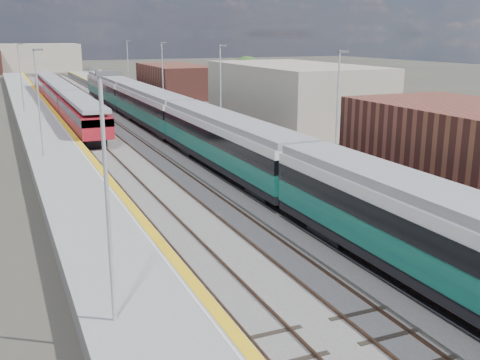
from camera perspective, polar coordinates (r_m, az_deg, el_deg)
ground at (r=59.85m, az=-10.70°, el=5.27°), size 320.00×320.00×0.00m
ballast_bed at (r=61.84m, az=-13.26°, el=5.45°), size 10.50×155.00×0.06m
tracks at (r=63.56m, az=-13.01°, el=5.78°), size 8.96×160.00×0.17m
platform_right at (r=63.48m, az=-6.56°, el=6.44°), size 4.70×155.00×8.52m
platform_left at (r=60.96m, az=-19.60°, el=5.33°), size 4.30×155.00×8.52m
green_train at (r=48.49m, az=-5.92°, el=6.11°), size 3.03×84.40×3.34m
red_train at (r=74.12m, az=-17.71°, el=8.15°), size 2.67×54.29×3.37m
tree_d at (r=84.56m, az=0.68°, el=10.90°), size 4.67×4.67×6.33m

